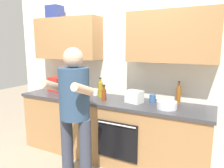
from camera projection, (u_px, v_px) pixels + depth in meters
name	position (u px, v px, depth m)	size (l,w,h in m)	color
ground_plane	(108.00, 157.00, 3.22)	(12.00, 12.00, 0.00)	gray
back_wall_unit	(116.00, 57.00, 3.20)	(4.00, 0.38, 2.50)	silver
counter	(108.00, 129.00, 3.14)	(2.84, 0.67, 0.90)	#A37547
person_standing	(74.00, 108.00, 2.39)	(0.49, 0.45, 1.65)	#383D4C
bottle_soda	(76.00, 85.00, 3.51)	(0.07, 0.07, 0.27)	#198C33
bottle_vinegar	(104.00, 94.00, 2.98)	(0.06, 0.06, 0.23)	brown
bottle_oil	(100.00, 89.00, 3.18)	(0.07, 0.07, 0.29)	olive
bottle_syrup	(178.00, 95.00, 2.81)	(0.06, 0.06, 0.30)	#8C4C14
bottle_juice	(85.00, 91.00, 3.04)	(0.07, 0.07, 0.28)	orange
cup_tea	(153.00, 98.00, 2.90)	(0.09, 0.09, 0.10)	#33598C
cup_coffee	(96.00, 92.00, 3.31)	(0.08, 0.08, 0.09)	white
mixing_bowl	(167.00, 105.00, 2.60)	(0.25, 0.25, 0.09)	silver
grocery_bag_crisps	(56.00, 84.00, 3.60)	(0.26, 0.18, 0.23)	red
grocery_bag_produce	(134.00, 97.00, 2.87)	(0.21, 0.16, 0.17)	silver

